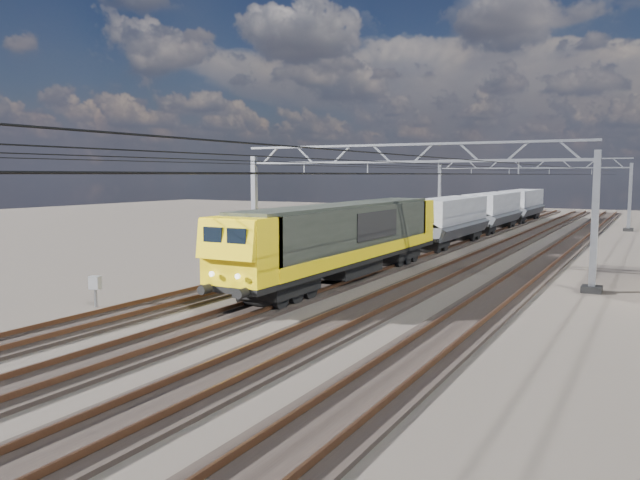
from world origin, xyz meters
The scene contains 13 objects.
ground centered at (0.00, 0.00, 0.00)m, with size 160.00×160.00×0.00m, color black.
track_outer_west centered at (-6.00, 0.00, 0.07)m, with size 2.60×140.00×0.30m.
track_loco centered at (-2.00, 0.00, 0.07)m, with size 2.60×140.00×0.30m.
track_inner_east centered at (2.00, 0.00, 0.07)m, with size 2.60×140.00×0.30m.
track_outer_east centered at (6.00, 0.00, 0.07)m, with size 2.60×140.00×0.30m.
catenary_gantry_mid centered at (0.00, 4.00, 3.91)m, with size 19.90×0.90×7.11m.
catenary_gantry_far centered at (0.00, 40.00, 3.91)m, with size 19.90×0.90×7.11m.
overhead_wires centered at (0.00, 8.00, 5.75)m, with size 12.03×140.00×0.53m.
locomotive centered at (-2.00, 1.36, 2.33)m, with size 2.76×21.10×3.62m.
hopper_wagon_lead centered at (-2.00, 19.05, 2.23)m, with size 3.38×13.00×3.25m.
hopper_wagon_mid centered at (-2.00, 33.25, 2.23)m, with size 3.38×13.00×3.25m.
hopper_wagon_third centered at (-2.00, 47.45, 2.23)m, with size 3.38×13.00×3.25m.
trackside_cabinet centered at (-8.27, -9.39, 0.99)m, with size 0.51×0.43×1.29m.
Camera 1 is at (12.12, -27.25, 5.47)m, focal length 35.00 mm.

